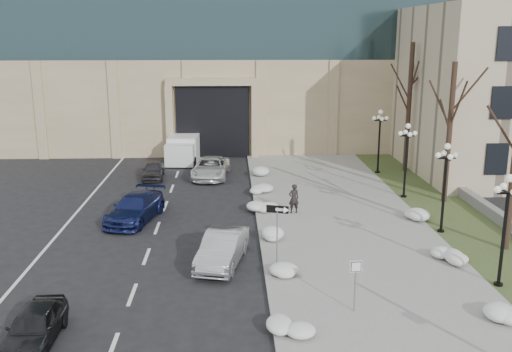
# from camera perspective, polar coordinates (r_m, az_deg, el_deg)

# --- Properties ---
(sidewalk) EXTENTS (9.00, 40.00, 0.12)m
(sidewalk) POSITION_cam_1_polar(r_m,az_deg,el_deg) (31.23, 8.72, -4.80)
(sidewalk) COLOR gray
(sidewalk) RESTS_ON ground
(curb) EXTENTS (0.30, 40.00, 0.14)m
(curb) POSITION_cam_1_polar(r_m,az_deg,el_deg) (30.67, 0.42, -4.96)
(curb) COLOR gray
(curb) RESTS_ON ground
(grass_strip) EXTENTS (4.00, 40.00, 0.10)m
(grass_strip) POSITION_cam_1_polar(r_m,az_deg,el_deg) (33.11, 19.85, -4.42)
(grass_strip) COLOR #3B4A25
(grass_strip) RESTS_ON ground
(stone_wall) EXTENTS (0.50, 30.00, 0.70)m
(stone_wall) POSITION_cam_1_polar(r_m,az_deg,el_deg) (35.56, 21.68, -2.83)
(stone_wall) COLOR slate
(stone_wall) RESTS_ON ground
(car_a) EXTENTS (1.53, 3.76, 1.28)m
(car_a) POSITION_cam_1_polar(r_m,az_deg,el_deg) (20.84, -21.29, -13.82)
(car_a) COLOR black
(car_a) RESTS_ON ground
(car_b) EXTENTS (2.55, 4.76, 1.49)m
(car_b) POSITION_cam_1_polar(r_m,az_deg,el_deg) (25.68, -3.38, -7.23)
(car_b) COLOR #9D9FA4
(car_b) RESTS_ON ground
(car_c) EXTENTS (3.21, 5.42, 1.47)m
(car_c) POSITION_cam_1_polar(r_m,az_deg,el_deg) (32.12, -11.98, -3.15)
(car_c) COLOR #171F50
(car_c) RESTS_ON ground
(car_d) EXTENTS (2.85, 5.36, 1.43)m
(car_d) POSITION_cam_1_polar(r_m,az_deg,el_deg) (41.02, -4.55, 0.82)
(car_d) COLOR white
(car_d) RESTS_ON ground
(car_e) EXTENTS (1.65, 3.71, 1.24)m
(car_e) POSITION_cam_1_polar(r_m,az_deg,el_deg) (41.31, -10.25, 0.59)
(car_e) COLOR #323137
(car_e) RESTS_ON ground
(pedestrian) EXTENTS (0.71, 0.56, 1.70)m
(pedestrian) POSITION_cam_1_polar(r_m,az_deg,el_deg) (32.42, 3.80, -2.26)
(pedestrian) COLOR black
(pedestrian) RESTS_ON sidewalk
(box_truck) EXTENTS (2.71, 6.72, 2.09)m
(box_truck) POSITION_cam_1_polar(r_m,az_deg,el_deg) (47.14, -7.14, 2.85)
(box_truck) COLOR silver
(box_truck) RESTS_ON ground
(one_way_sign) EXTENTS (1.03, 0.49, 2.79)m
(one_way_sign) POSITION_cam_1_polar(r_m,az_deg,el_deg) (24.91, 2.53, -4.09)
(one_way_sign) COLOR slate
(one_way_sign) RESTS_ON ground
(keep_sign) EXTENTS (0.45, 0.09, 2.10)m
(keep_sign) POSITION_cam_1_polar(r_m,az_deg,el_deg) (21.26, 9.92, -9.74)
(keep_sign) COLOR slate
(keep_sign) RESTS_ON ground
(snow_clump_b) EXTENTS (1.10, 1.60, 0.36)m
(snow_clump_b) POSITION_cam_1_polar(r_m,az_deg,el_deg) (20.05, 3.51, -15.06)
(snow_clump_b) COLOR white
(snow_clump_b) RESTS_ON sidewalk
(snow_clump_c) EXTENTS (1.10, 1.60, 0.36)m
(snow_clump_c) POSITION_cam_1_polar(r_m,az_deg,el_deg) (24.30, 2.77, -9.63)
(snow_clump_c) COLOR white
(snow_clump_c) RESTS_ON sidewalk
(snow_clump_d) EXTENTS (1.10, 1.60, 0.36)m
(snow_clump_d) POSITION_cam_1_polar(r_m,az_deg,el_deg) (28.45, 1.38, -6.01)
(snow_clump_d) COLOR white
(snow_clump_d) RESTS_ON sidewalk
(snow_clump_e) EXTENTS (1.10, 1.60, 0.36)m
(snow_clump_e) POSITION_cam_1_polar(r_m,az_deg,el_deg) (33.07, 0.46, -3.12)
(snow_clump_e) COLOR white
(snow_clump_e) RESTS_ON sidewalk
(snow_clump_f) EXTENTS (1.10, 1.60, 0.36)m
(snow_clump_f) POSITION_cam_1_polar(r_m,az_deg,el_deg) (36.53, 0.21, -1.46)
(snow_clump_f) COLOR white
(snow_clump_f) RESTS_ON sidewalk
(snow_clump_g) EXTENTS (1.10, 1.60, 0.36)m
(snow_clump_g) POSITION_cam_1_polar(r_m,az_deg,el_deg) (41.52, 0.38, 0.43)
(snow_clump_g) COLOR white
(snow_clump_g) RESTS_ON sidewalk
(snow_clump_h) EXTENTS (1.10, 1.60, 0.36)m
(snow_clump_h) POSITION_cam_1_polar(r_m,az_deg,el_deg) (22.58, 24.27, -12.86)
(snow_clump_h) COLOR white
(snow_clump_h) RESTS_ON sidewalk
(snow_clump_i) EXTENTS (1.10, 1.60, 0.36)m
(snow_clump_i) POSITION_cam_1_polar(r_m,az_deg,el_deg) (27.27, 18.95, -7.71)
(snow_clump_i) COLOR white
(snow_clump_i) RESTS_ON sidewalk
(snow_clump_j) EXTENTS (1.10, 1.60, 0.36)m
(snow_clump_j) POSITION_cam_1_polar(r_m,az_deg,el_deg) (32.86, 15.76, -3.78)
(snow_clump_j) COLOR white
(snow_clump_j) RESTS_ON sidewalk
(snow_clump_k) EXTENTS (1.10, 1.60, 0.36)m
(snow_clump_k) POSITION_cam_1_polar(r_m,az_deg,el_deg) (32.84, 0.96, -3.25)
(snow_clump_k) COLOR white
(snow_clump_k) RESTS_ON sidewalk
(lamppost_a) EXTENTS (1.18, 1.18, 4.76)m
(lamppost_a) POSITION_cam_1_polar(r_m,az_deg,el_deg) (24.61, 23.71, -3.65)
(lamppost_a) COLOR black
(lamppost_a) RESTS_ON ground
(lamppost_b) EXTENTS (1.18, 1.18, 4.76)m
(lamppost_b) POSITION_cam_1_polar(r_m,az_deg,el_deg) (30.34, 18.41, 0.01)
(lamppost_b) COLOR black
(lamppost_b) RESTS_ON ground
(lamppost_c) EXTENTS (1.18, 1.18, 4.76)m
(lamppost_c) POSITION_cam_1_polar(r_m,az_deg,el_deg) (36.33, 14.82, 2.48)
(lamppost_c) COLOR black
(lamppost_c) RESTS_ON ground
(lamppost_d) EXTENTS (1.18, 1.18, 4.76)m
(lamppost_d) POSITION_cam_1_polar(r_m,az_deg,el_deg) (42.47, 12.26, 4.24)
(lamppost_d) COLOR black
(lamppost_d) RESTS_ON ground
(tree_mid) EXTENTS (3.20, 3.20, 8.50)m
(tree_mid) POSITION_cam_1_polar(r_m,az_deg,el_deg) (35.74, 18.92, 5.96)
(tree_mid) COLOR black
(tree_mid) RESTS_ON ground
(tree_far) EXTENTS (3.20, 3.20, 9.50)m
(tree_far) POSITION_cam_1_polar(r_m,az_deg,el_deg) (43.17, 15.15, 8.35)
(tree_far) COLOR black
(tree_far) RESTS_ON ground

